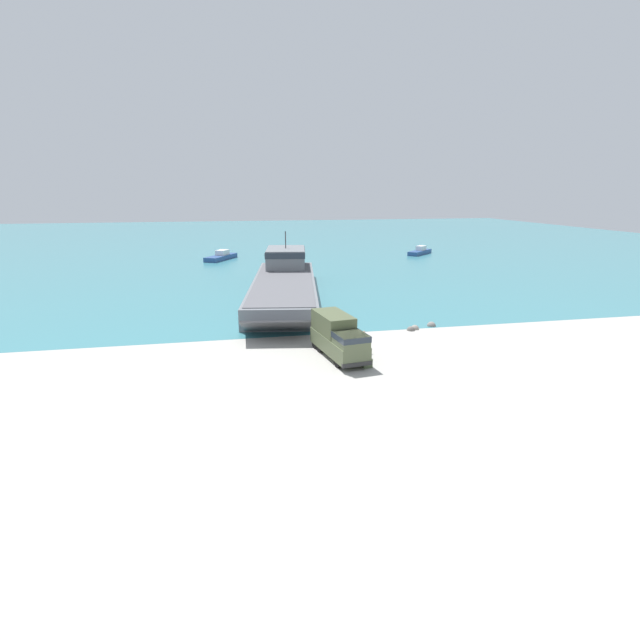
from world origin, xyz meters
The scene contains 11 objects.
ground_plane centered at (0.00, 0.00, 0.00)m, with size 240.00×240.00×0.00m, color #A8A59E.
water_surface centered at (0.00, 94.59, 0.00)m, with size 240.00×180.00×0.01m, color teal.
landing_craft centered at (-1.15, 24.09, 1.73)m, with size 12.75×36.26×7.29m.
military_truck centered at (-0.42, -1.90, 1.67)m, with size 3.36×7.49×3.29m.
soldier_on_ramp centered at (1.90, -1.19, 1.05)m, with size 0.47×0.49×1.81m.
moored_boat_a centered at (-8.63, 58.81, 0.60)m, with size 6.54×8.99×1.80m.
moored_boat_b centered at (32.03, 58.79, 0.57)m, with size 7.02×6.90×1.72m.
cargo_crate centered at (1.07, -4.64, 0.35)m, with size 0.69×0.83×0.69m, color #475638.
shoreline_rock_a centered at (8.73, 4.52, 0.00)m, with size 0.81×0.81×0.81m, color gray.
shoreline_rock_b centered at (8.19, 4.18, 0.00)m, with size 0.78×0.78×0.78m, color #66605B.
shoreline_rock_c centered at (10.75, 5.24, 0.00)m, with size 0.86×0.86×0.86m, color gray.
Camera 1 is at (-9.59, -38.70, 12.89)m, focal length 28.00 mm.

